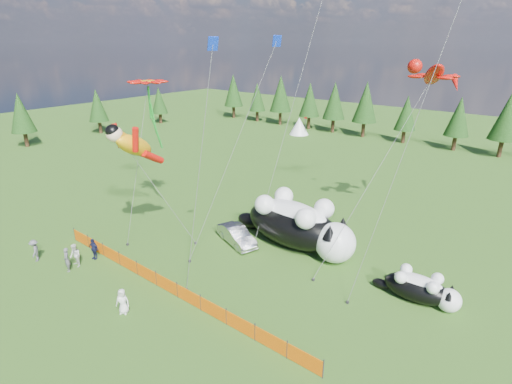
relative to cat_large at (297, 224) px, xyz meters
The scene contains 17 objects.
ground 7.86m from the cat_large, 113.57° to the right, with size 160.00×160.00×0.00m, color #13390A.
safety_fence 10.54m from the cat_large, 106.98° to the right, with size 22.06×0.06×1.10m.
tree_line 38.18m from the cat_large, 94.59° to the left, with size 90.00×4.00×8.00m, color black, non-canonical shape.
festival_tents 33.95m from the cat_large, 76.46° to the left, with size 50.00×3.20×2.80m, color white, non-canonical shape.
cat_large is the anchor object (origin of this frame).
cat_small 9.63m from the cat_large, ahead, with size 5.18×2.03×1.87m.
car 4.73m from the cat_large, 146.63° to the right, with size 1.43×4.10×1.35m, color #ACACB1.
spectator_a 16.23m from the cat_large, 128.93° to the right, with size 0.62×0.41×1.70m, color #58575C.
spectator_b 15.81m from the cat_large, 130.74° to the right, with size 0.81×0.48×1.67m, color silver.
spectator_c 14.79m from the cat_large, 134.07° to the right, with size 0.93×0.47×1.58m, color #15183A.
spectator_d 18.82m from the cat_large, 134.78° to the right, with size 1.05×0.54×1.63m, color #58575C.
spectator_e 13.38m from the cat_large, 104.50° to the right, with size 0.77×0.50×1.57m, color silver.
superhero_kite 13.10m from the cat_large, 144.46° to the right, with size 6.02×5.51×10.14m.
gecko_kite 14.37m from the cat_large, 52.56° to the left, with size 5.39×14.74×16.68m.
flower_kite 15.38m from the cat_large, 160.84° to the right, with size 3.51×5.90×12.34m.
diamond_kite_a 12.46m from the cat_large, behind, with size 2.41×7.98×16.36m.
diamond_kite_c 14.25m from the cat_large, 94.01° to the right, with size 2.06×1.96×15.18m.
Camera 1 is at (17.42, -16.01, 14.56)m, focal length 28.00 mm.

